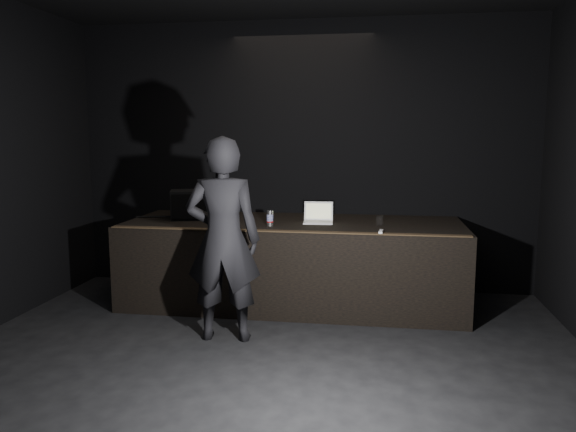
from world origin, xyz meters
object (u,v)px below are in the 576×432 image
(stage_monitor, at_px, (193,205))
(person, at_px, (223,240))
(stage_riser, at_px, (293,262))
(laptop, at_px, (318,217))
(beer_can, at_px, (270,218))

(stage_monitor, xyz_separation_m, person, (0.76, -1.35, -0.17))
(stage_riser, distance_m, laptop, 0.64)
(beer_can, bearing_deg, stage_monitor, 159.61)
(stage_riser, xyz_separation_m, laptop, (0.30, -0.01, 0.56))
(stage_riser, relative_size, person, 1.98)
(laptop, height_order, beer_can, laptop)
(laptop, bearing_deg, stage_riser, 174.70)
(stage_monitor, height_order, laptop, stage_monitor)
(beer_can, bearing_deg, laptop, 34.21)
(stage_monitor, xyz_separation_m, laptop, (1.56, -0.04, -0.12))
(stage_monitor, relative_size, beer_can, 3.48)
(stage_monitor, distance_m, person, 1.56)
(laptop, relative_size, person, 0.18)
(stage_riser, relative_size, stage_monitor, 6.41)
(stage_monitor, xyz_separation_m, beer_can, (1.04, -0.39, -0.09))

